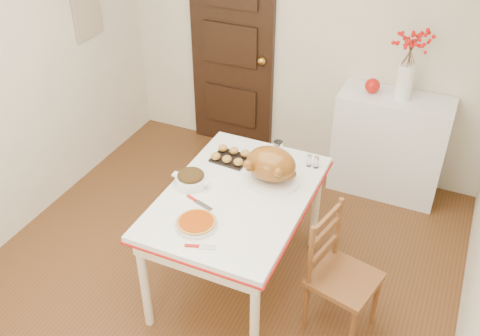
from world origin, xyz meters
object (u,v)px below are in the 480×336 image
at_px(sideboard, 389,145).
at_px(kitchen_table, 237,240).
at_px(chair_oak, 345,277).
at_px(pumpkin_pie, 196,223).
at_px(turkey_platter, 271,166).

bearing_deg(sideboard, kitchen_table, -114.83).
relative_size(sideboard, chair_oak, 1.04).
bearing_deg(chair_oak, sideboard, 15.25).
bearing_deg(chair_oak, pumpkin_pie, 122.62).
height_order(chair_oak, turkey_platter, turkey_platter).
distance_m(kitchen_table, chair_oak, 0.82).
bearing_deg(sideboard, turkey_platter, -113.20).
bearing_deg(pumpkin_pie, kitchen_table, 76.80).
relative_size(kitchen_table, pumpkin_pie, 5.37).
bearing_deg(kitchen_table, pumpkin_pie, -103.20).
bearing_deg(kitchen_table, chair_oak, -5.94).
xyz_separation_m(sideboard, kitchen_table, (-0.75, -1.62, -0.06)).
bearing_deg(kitchen_table, sideboard, 65.17).
relative_size(chair_oak, turkey_platter, 2.24).
xyz_separation_m(turkey_platter, pumpkin_pie, (-0.25, -0.63, -0.10)).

